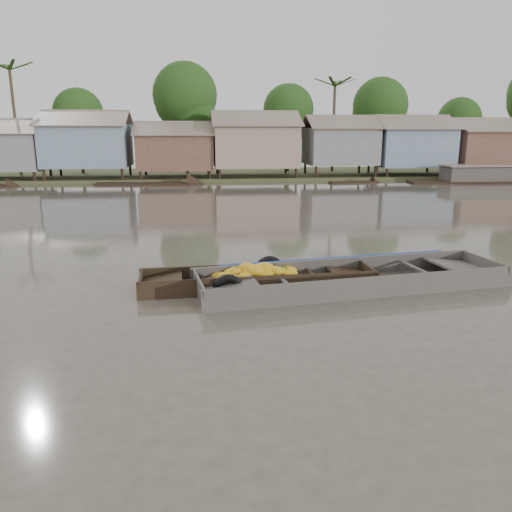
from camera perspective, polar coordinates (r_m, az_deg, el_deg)
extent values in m
plane|color=#494238|center=(11.98, 3.61, -4.48)|extent=(120.00, 120.00, 0.00)
cube|color=#384723|center=(44.39, -3.90, 9.15)|extent=(120.00, 12.00, 0.50)
cube|color=slate|center=(43.20, -26.56, 10.65)|extent=(5.50, 4.80, 2.80)
cube|color=brown|center=(44.40, -26.26, 13.14)|extent=(5.90, 2.79, 1.19)
cube|color=slate|center=(41.56, -18.67, 11.86)|extent=(6.20, 5.20, 3.20)
cube|color=brown|center=(40.19, -19.32, 14.69)|extent=(6.60, 3.02, 1.28)
cube|color=brown|center=(42.94, -18.50, 14.66)|extent=(6.60, 3.02, 1.28)
cube|color=brown|center=(40.75, -9.17, 11.67)|extent=(5.80, 4.60, 2.70)
cube|color=brown|center=(39.48, -9.36, 14.20)|extent=(6.20, 2.67, 1.14)
cube|color=brown|center=(41.96, -9.20, 14.19)|extent=(6.20, 2.67, 1.14)
cube|color=gray|center=(40.95, -0.15, 12.48)|extent=(6.50, 5.30, 3.30)
cube|color=brown|center=(39.52, 0.09, 15.47)|extent=(6.90, 3.08, 1.31)
cube|color=brown|center=(42.36, -0.37, 15.38)|extent=(6.90, 3.08, 1.31)
cube|color=slate|center=(42.30, 9.54, 12.28)|extent=(5.40, 4.70, 2.90)
cube|color=brown|center=(41.07, 10.15, 14.86)|extent=(5.80, 2.73, 1.17)
cube|color=brown|center=(43.51, 9.18, 14.84)|extent=(5.80, 2.73, 1.17)
cube|color=slate|center=(44.31, 17.18, 11.80)|extent=(6.00, 5.00, 3.10)
cube|color=brown|center=(43.06, 18.11, 14.36)|extent=(6.40, 2.90, 1.24)
cube|color=brown|center=(45.54, 16.68, 14.41)|extent=(6.40, 2.90, 1.24)
cube|color=brown|center=(47.27, 24.56, 11.22)|extent=(5.70, 4.90, 2.80)
cube|color=brown|center=(46.11, 25.65, 13.38)|extent=(6.10, 2.85, 1.21)
cube|color=brown|center=(48.39, 23.98, 13.52)|extent=(6.10, 2.85, 1.21)
cylinder|color=#473323|center=(46.28, -19.35, 11.65)|extent=(0.28, 0.28, 4.90)
sphere|color=#183A12|center=(46.29, -19.64, 15.11)|extent=(4.20, 4.20, 4.20)
cylinder|color=#473323|center=(44.19, -7.96, 13.12)|extent=(0.28, 0.28, 6.30)
sphere|color=#183A12|center=(44.29, -8.13, 17.78)|extent=(5.40, 5.40, 5.40)
cylinder|color=#473323|center=(45.90, 3.67, 12.60)|extent=(0.28, 0.28, 5.25)
sphere|color=#183A12|center=(45.92, 3.73, 16.34)|extent=(4.50, 4.50, 4.50)
cylinder|color=#473323|center=(47.01, 13.77, 12.48)|extent=(0.28, 0.28, 5.60)
sphere|color=#183A12|center=(47.05, 14.01, 16.38)|extent=(4.80, 4.80, 4.80)
cylinder|color=#473323|center=(51.19, 21.95, 11.40)|extent=(0.28, 0.28, 4.55)
sphere|color=#183A12|center=(51.18, 22.23, 14.29)|extent=(3.90, 3.90, 3.90)
cylinder|color=#473323|center=(47.12, -25.79, 13.59)|extent=(0.24, 0.24, 9.00)
cylinder|color=#473323|center=(46.27, 8.84, 14.18)|extent=(0.24, 0.24, 8.00)
cube|color=black|center=(12.70, 0.22, -3.75)|extent=(5.85, 1.40, 0.08)
cube|color=black|center=(13.22, -0.23, -1.96)|extent=(5.92, 0.46, 0.55)
cube|color=black|center=(12.04, 0.73, -3.60)|extent=(5.92, 0.46, 0.55)
cube|color=black|center=(13.40, 12.54, -2.09)|extent=(0.13, 1.29, 0.52)
cube|color=black|center=(13.21, 10.53, -1.93)|extent=(1.06, 1.16, 0.20)
cube|color=black|center=(12.49, -13.02, -3.30)|extent=(0.13, 1.29, 0.52)
cube|color=black|center=(12.45, -10.72, -2.93)|extent=(1.06, 1.16, 0.20)
cube|color=black|center=(12.45, -6.08, -2.55)|extent=(0.16, 1.24, 0.05)
cube|color=black|center=(12.89, 6.31, -1.97)|extent=(0.16, 1.24, 0.05)
ellipsoid|color=gold|center=(12.98, 1.13, -1.80)|extent=(0.42, 0.30, 0.25)
ellipsoid|color=gold|center=(12.64, 0.30, -1.36)|extent=(0.37, 0.27, 0.22)
ellipsoid|color=gold|center=(12.55, -2.85, -1.98)|extent=(0.42, 0.30, 0.25)
ellipsoid|color=gold|center=(12.68, -0.12, -1.67)|extent=(0.47, 0.33, 0.28)
ellipsoid|color=gold|center=(12.22, -2.99, -3.07)|extent=(0.48, 0.35, 0.29)
ellipsoid|color=gold|center=(12.31, -3.20, -2.74)|extent=(0.49, 0.35, 0.29)
ellipsoid|color=gold|center=(12.48, 0.65, -1.90)|extent=(0.44, 0.32, 0.26)
ellipsoid|color=gold|center=(12.74, -0.69, -1.73)|extent=(0.44, 0.31, 0.26)
ellipsoid|color=gold|center=(12.23, -2.76, -3.13)|extent=(0.48, 0.34, 0.28)
ellipsoid|color=gold|center=(12.58, 1.97, -1.75)|extent=(0.45, 0.32, 0.27)
ellipsoid|color=gold|center=(12.49, 2.54, -1.78)|extent=(0.38, 0.28, 0.23)
ellipsoid|color=gold|center=(12.60, 3.88, -2.15)|extent=(0.45, 0.32, 0.27)
ellipsoid|color=gold|center=(12.45, -0.74, -1.93)|extent=(0.46, 0.33, 0.27)
ellipsoid|color=gold|center=(12.55, -1.05, -1.38)|extent=(0.46, 0.33, 0.28)
ellipsoid|color=gold|center=(12.82, -1.31, -1.61)|extent=(0.39, 0.28, 0.23)
ellipsoid|color=gold|center=(12.19, -3.78, -3.44)|extent=(0.39, 0.28, 0.23)
ellipsoid|color=gold|center=(12.38, -0.10, -1.75)|extent=(0.47, 0.33, 0.28)
ellipsoid|color=gold|center=(12.66, -0.95, -1.77)|extent=(0.43, 0.31, 0.26)
ellipsoid|color=gold|center=(12.30, 0.96, -2.90)|extent=(0.40, 0.28, 0.24)
ellipsoid|color=gold|center=(12.45, -4.15, -2.95)|extent=(0.38, 0.27, 0.23)
ellipsoid|color=gold|center=(12.43, 1.22, -2.18)|extent=(0.43, 0.31, 0.25)
ellipsoid|color=gold|center=(12.48, 5.04, -2.82)|extent=(0.41, 0.29, 0.24)
ellipsoid|color=gold|center=(13.00, 2.93, -1.92)|extent=(0.43, 0.31, 0.25)
ellipsoid|color=gold|center=(12.30, -2.74, -2.71)|extent=(0.44, 0.31, 0.26)
ellipsoid|color=gold|center=(12.96, 3.72, -1.76)|extent=(0.48, 0.34, 0.29)
ellipsoid|color=gold|center=(12.26, -1.26, -2.44)|extent=(0.38, 0.27, 0.22)
ellipsoid|color=gold|center=(12.55, -2.24, -1.84)|extent=(0.49, 0.35, 0.29)
ellipsoid|color=gold|center=(12.54, 1.01, -1.39)|extent=(0.50, 0.36, 0.30)
ellipsoid|color=gold|center=(12.45, -3.75, -2.52)|extent=(0.49, 0.35, 0.29)
ellipsoid|color=gold|center=(12.61, -4.22, -2.41)|extent=(0.45, 0.32, 0.27)
ellipsoid|color=gold|center=(12.81, -0.67, -1.83)|extent=(0.40, 0.29, 0.24)
ellipsoid|color=gold|center=(13.03, 1.28, -1.80)|extent=(0.41, 0.29, 0.24)
cylinder|color=#3F6626|center=(12.47, -2.15, -1.52)|extent=(0.04, 0.04, 0.19)
cylinder|color=#3F6626|center=(12.58, 1.17, -1.37)|extent=(0.04, 0.04, 0.19)
cylinder|color=#3F6626|center=(12.68, 3.50, -1.26)|extent=(0.04, 0.04, 0.19)
torus|color=black|center=(13.37, 1.49, -1.70)|extent=(0.84, 0.23, 0.83)
torus|color=black|center=(11.84, -3.22, -3.82)|extent=(0.76, 0.23, 0.76)
cube|color=#3D3833|center=(12.87, 10.86, -3.76)|extent=(7.90, 2.72, 0.08)
cube|color=#3D3833|center=(13.62, 9.24, -1.49)|extent=(7.86, 1.26, 0.63)
cube|color=#3D3833|center=(11.98, 12.84, -3.83)|extent=(7.86, 1.26, 0.63)
cube|color=#3D3833|center=(14.83, 24.59, -1.32)|extent=(0.33, 1.92, 0.60)
cube|color=#3D3833|center=(14.40, 22.53, -1.23)|extent=(1.56, 1.84, 0.25)
cube|color=#3D3833|center=(11.72, -6.53, -3.97)|extent=(0.33, 1.92, 0.60)
cube|color=#3D3833|center=(11.80, -3.29, -3.39)|extent=(1.56, 1.84, 0.25)
cube|color=#3D3833|center=(12.10, 2.98, -2.69)|extent=(0.35, 1.85, 0.05)
cube|color=#3D3833|center=(13.64, 18.01, -1.44)|extent=(0.35, 1.85, 0.05)
cube|color=#665E54|center=(12.86, 10.87, -3.55)|extent=(6.04, 2.31, 0.02)
cube|color=navy|center=(13.61, 9.17, -0.44)|extent=(6.35, 0.97, 0.16)
torus|color=olive|center=(13.71, 20.15, -2.95)|extent=(0.44, 0.44, 0.06)
torus|color=olive|center=(13.70, 20.16, -2.78)|extent=(0.36, 0.36, 0.06)
cube|color=black|center=(38.63, 10.92, 8.12)|extent=(3.60, 1.15, 0.35)
cube|color=black|center=(41.26, 23.12, 7.62)|extent=(9.08, 2.76, 0.35)
cube|color=black|center=(37.61, -12.66, 7.88)|extent=(7.00, 2.05, 0.35)
cube|color=black|center=(41.97, 23.87, 8.47)|extent=(5.00, 2.00, 1.20)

